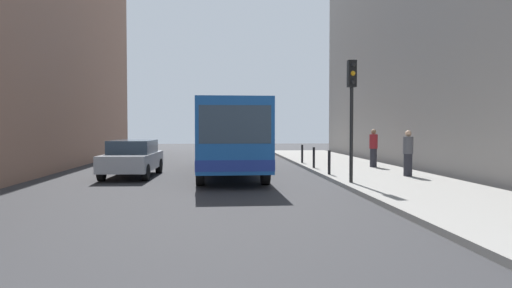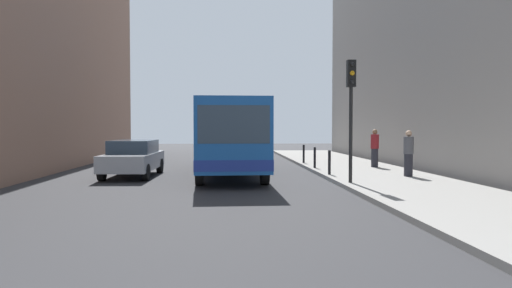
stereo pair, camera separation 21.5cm
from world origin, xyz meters
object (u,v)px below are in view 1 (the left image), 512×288
Objects in this scene: bus at (228,134)px; bollard_near at (329,162)px; traffic_light at (352,98)px; bollard_mid at (314,157)px; car_beside_bus at (133,158)px; pedestrian_near_signal at (408,153)px; pedestrian_mid_sidewalk at (373,148)px; bollard_far at (302,154)px.

bus is 11.64× the size of bollard_near.
traffic_light is 4.32× the size of bollard_mid.
car_beside_bus is 4.70× the size of bollard_near.
bollard_near is at bearing -105.88° from pedestrian_near_signal.
bus is at bearing -134.56° from pedestrian_mid_sidewalk.
car_beside_bus is at bearing -148.14° from bollard_far.
bollard_far is 4.00m from pedestrian_mid_sidewalk.
bollard_mid is at bearing 90.00° from bollard_near.
pedestrian_near_signal is (2.84, -3.87, 0.40)m from bollard_mid.
traffic_light is 6.20m from bollard_mid.
car_beside_bus is 9.09m from traffic_light.
bollard_mid is (-0.10, 5.73, -2.38)m from traffic_light.
pedestrian_near_signal is at bearing -67.57° from bollard_far.
pedestrian_near_signal is at bearing 155.42° from bus.
bus reaches higher than pedestrian_near_signal.
pedestrian_near_signal is at bearing -17.15° from bollard_near.
pedestrian_near_signal is (2.84, -6.87, 0.40)m from bollard_far.
bollard_mid is 0.55× the size of pedestrian_near_signal.
bollard_mid is at bearing -90.00° from bollard_far.
bus is 6.27× the size of pedestrian_mid_sidewalk.
pedestrian_mid_sidewalk is (2.78, 5.98, -1.97)m from traffic_light.
pedestrian_mid_sidewalk is at bearing -43.70° from bollard_far.
bus is 4.18m from bollard_mid.
bollard_far is at bearing 90.66° from traffic_light.
traffic_light is at bearing 156.05° from car_beside_bus.
pedestrian_mid_sidewalk is (0.04, 4.12, 0.01)m from pedestrian_near_signal.
car_beside_bus is 2.56× the size of pedestrian_near_signal.
pedestrian_near_signal reaches higher than bollard_far.
pedestrian_near_signal is (2.74, 1.86, -1.98)m from traffic_light.
pedestrian_near_signal reaches higher than bollard_mid.
car_beside_bus reaches higher than bollard_far.
bollard_far is (-0.10, 8.73, -2.38)m from traffic_light.
bus is 4.12m from car_beside_bus.
traffic_light is 2.32× the size of pedestrian_mid_sidewalk.
bollard_near is 6.00m from bollard_far.
traffic_light reaches higher than bollard_near.
traffic_light is 3.62m from bollard_near.
bollard_far is at bearing -136.05° from bus.
bollard_near is 1.00× the size of bollard_mid.
pedestrian_mid_sidewalk is at bearing -171.25° from bus.
bus is at bearing -164.31° from car_beside_bus.
traffic_light is (4.03, -4.81, 1.28)m from bus.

